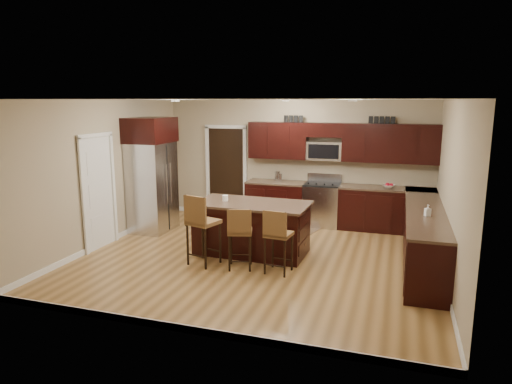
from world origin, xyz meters
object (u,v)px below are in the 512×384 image
(stool_right, at_px, (277,234))
(stool_left, at_px, (201,222))
(stool_mid, at_px, (240,231))
(range, at_px, (322,204))
(island, at_px, (252,229))
(refrigerator, at_px, (152,174))

(stool_right, bearing_deg, stool_left, -173.21)
(stool_mid, bearing_deg, range, 59.14)
(island, bearing_deg, stool_mid, -83.15)
(island, distance_m, refrigerator, 2.65)
(range, bearing_deg, refrigerator, -156.26)
(stool_right, bearing_deg, refrigerator, 159.30)
(stool_right, bearing_deg, stool_mid, -173.78)
(island, height_order, stool_right, stool_right)
(stool_left, relative_size, refrigerator, 0.51)
(island, bearing_deg, refrigerator, 164.25)
(stool_mid, distance_m, refrigerator, 3.01)
(stool_left, relative_size, stool_right, 1.15)
(range, xyz_separation_m, island, (-0.88, -2.21, -0.04))
(island, height_order, stool_left, stool_left)
(stool_left, distance_m, refrigerator, 2.47)
(range, distance_m, stool_right, 3.06)
(stool_mid, bearing_deg, stool_right, -16.31)
(stool_mid, relative_size, stool_right, 0.98)
(stool_right, bearing_deg, range, 92.99)
(island, bearing_deg, stool_right, -48.72)
(range, height_order, stool_right, range)
(range, distance_m, stool_left, 3.41)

